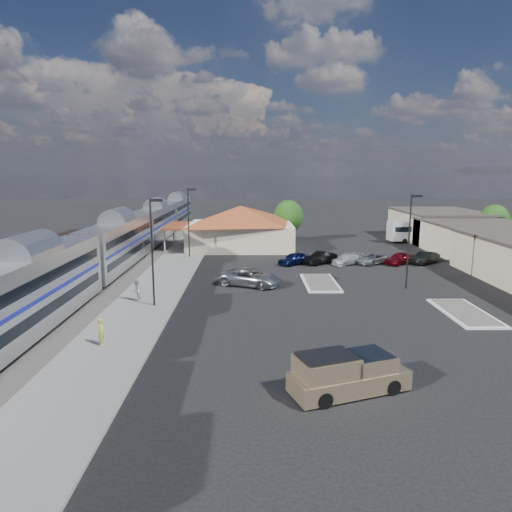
{
  "coord_description": "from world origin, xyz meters",
  "views": [
    {
      "loc": [
        -2.96,
        -42.52,
        11.14
      ],
      "look_at": [
        -2.47,
        2.19,
        2.8
      ],
      "focal_mm": 32.0,
      "sensor_mm": 36.0,
      "label": 1
    }
  ],
  "objects_px": {
    "station_depot": "(240,227)",
    "coach_bus": "(421,230)",
    "suv": "(250,277)",
    "pickup_truck": "(349,374)"
  },
  "relations": [
    {
      "from": "station_depot",
      "to": "coach_bus",
      "type": "relative_size",
      "value": 1.71
    },
    {
      "from": "suv",
      "to": "coach_bus",
      "type": "xyz_separation_m",
      "value": [
        27.04,
        27.64,
        1.11
      ]
    },
    {
      "from": "pickup_truck",
      "to": "suv",
      "type": "xyz_separation_m",
      "value": [
        -5.06,
        22.08,
        -0.15
      ]
    },
    {
      "from": "station_depot",
      "to": "suv",
      "type": "distance_m",
      "value": 22.97
    },
    {
      "from": "station_depot",
      "to": "pickup_truck",
      "type": "height_order",
      "value": "station_depot"
    },
    {
      "from": "pickup_truck",
      "to": "coach_bus",
      "type": "distance_m",
      "value": 54.37
    },
    {
      "from": "station_depot",
      "to": "coach_bus",
      "type": "distance_m",
      "value": 28.99
    },
    {
      "from": "pickup_truck",
      "to": "station_depot",
      "type": "bearing_deg",
      "value": -11.16
    },
    {
      "from": "station_depot",
      "to": "suv",
      "type": "relative_size",
      "value": 3.03
    },
    {
      "from": "pickup_truck",
      "to": "coach_bus",
      "type": "height_order",
      "value": "coach_bus"
    }
  ]
}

